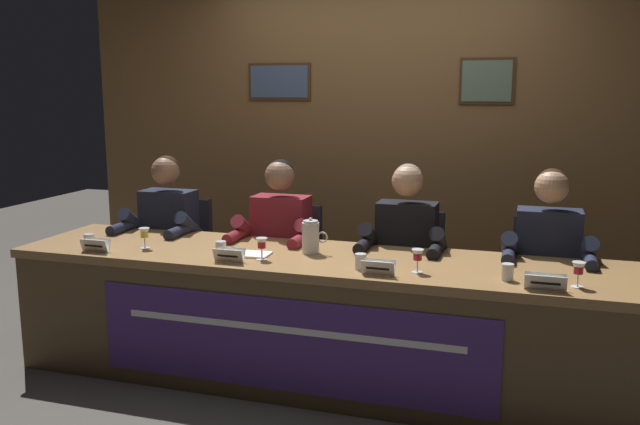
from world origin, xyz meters
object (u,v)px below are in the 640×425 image
(water_cup_center_left, at_px, (221,249))
(chair_far_right, at_px, (544,297))
(juice_glass_center_left, at_px, (262,245))
(chair_far_left, at_px, (179,265))
(panelist_center_right, at_px, (404,250))
(water_cup_center_right, at_px, (361,262))
(nameplate_far_right, at_px, (545,282))
(chair_center_right, at_px, (409,285))
(juice_glass_far_right, at_px, (578,270))
(panelist_far_left, at_px, (163,233))
(water_pitcher_central, at_px, (311,237))
(juice_glass_center_right, at_px, (418,256))
(water_cup_far_right, at_px, (507,273))
(nameplate_far_left, at_px, (95,245))
(panelist_center_left, at_px, (277,241))
(chair_center_left, at_px, (288,274))
(conference_table, at_px, (314,300))
(juice_glass_far_left, at_px, (144,234))
(document_stack_center_left, at_px, (251,254))
(nameplate_center_left, at_px, (229,255))
(panelist_far_right, at_px, (547,260))
(nameplate_center_right, at_px, (378,268))
(water_cup_far_left, at_px, (89,242))

(water_cup_center_left, xyz_separation_m, chair_far_right, (1.77, 0.75, -0.34))
(juice_glass_center_left, height_order, water_cup_center_left, juice_glass_center_left)
(chair_far_left, bearing_deg, panelist_center_right, -6.92)
(water_cup_center_right, xyz_separation_m, nameplate_far_right, (0.92, -0.10, 0.00))
(chair_center_right, relative_size, juice_glass_far_right, 7.26)
(panelist_far_left, relative_size, nameplate_far_right, 6.46)
(water_pitcher_central, bearing_deg, juice_glass_center_right, -19.42)
(chair_far_left, height_order, water_cup_far_right, chair_far_left)
(nameplate_far_left, relative_size, juice_glass_far_right, 1.38)
(panelist_far_left, distance_m, panelist_center_left, 0.82)
(chair_center_left, distance_m, water_cup_center_right, 1.12)
(conference_table, bearing_deg, juice_glass_far_right, -4.22)
(panelist_far_left, relative_size, water_pitcher_central, 5.85)
(juice_glass_far_left, height_order, juice_glass_far_right, same)
(chair_center_right, distance_m, document_stack_center_left, 1.09)
(chair_far_left, bearing_deg, conference_table, -29.65)
(panelist_far_left, relative_size, juice_glass_center_left, 9.90)
(chair_center_left, distance_m, juice_glass_center_left, 0.87)
(nameplate_center_left, bearing_deg, panelist_far_right, 22.08)
(panelist_far_left, xyz_separation_m, panelist_far_right, (2.46, 0.00, 0.00))
(conference_table, bearing_deg, nameplate_far_right, -9.50)
(juice_glass_center_right, bearing_deg, chair_center_left, 142.19)
(nameplate_center_right, bearing_deg, nameplate_far_left, -179.83)
(chair_far_left, height_order, juice_glass_center_right, chair_far_left)
(water_cup_center_left, relative_size, document_stack_center_left, 0.39)
(chair_center_left, relative_size, chair_far_right, 1.00)
(water_cup_center_left, relative_size, panelist_far_right, 0.07)
(water_cup_far_left, xyz_separation_m, nameplate_center_left, (0.94, -0.06, 0.00))
(juice_glass_center_left, bearing_deg, panelist_center_left, 102.93)
(panelist_center_left, relative_size, juice_glass_center_right, 9.90)
(juice_glass_far_left, relative_size, juice_glass_center_right, 1.00)
(juice_glass_far_left, relative_size, nameplate_center_left, 0.72)
(chair_far_left, relative_size, chair_center_right, 1.00)
(chair_center_right, xyz_separation_m, water_pitcher_central, (-0.48, -0.54, 0.40))
(water_cup_far_left, xyz_separation_m, water_cup_center_right, (1.66, 0.01, 0.00))
(conference_table, bearing_deg, juice_glass_center_left, -166.80)
(panelist_far_left, relative_size, panelist_center_left, 1.00)
(nameplate_far_left, bearing_deg, chair_far_left, 87.50)
(nameplate_center_right, bearing_deg, panelist_center_right, 89.40)
(nameplate_center_left, relative_size, juice_glass_far_right, 1.38)
(chair_center_left, height_order, panelist_center_right, panelist_center_right)
(water_cup_far_right, bearing_deg, panelist_center_right, 136.89)
(water_pitcher_central, bearing_deg, water_cup_center_right, -35.77)
(chair_far_left, relative_size, document_stack_center_left, 4.13)
(nameplate_far_right, distance_m, water_cup_far_right, 0.21)
(nameplate_center_left, bearing_deg, juice_glass_far_left, 166.53)
(panelist_far_left, height_order, chair_far_right, panelist_far_left)
(chair_center_right, bearing_deg, panelist_center_left, -166.36)
(water_cup_center_left, bearing_deg, water_cup_far_left, -175.85)
(panelist_far_right, relative_size, document_stack_center_left, 5.64)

